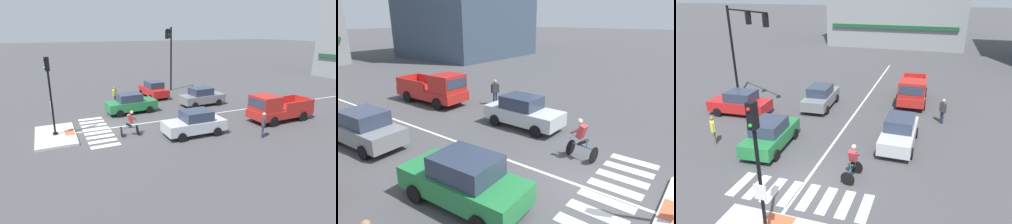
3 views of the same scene
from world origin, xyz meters
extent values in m
plane|color=#474749|center=(0.00, 0.00, 0.00)|extent=(300.00, 300.00, 0.00)
cube|color=#DB5B38|center=(0.00, -2.46, 0.15)|extent=(1.10, 0.60, 0.01)
cylinder|color=black|center=(0.00, -3.34, 2.27)|extent=(0.12, 0.12, 4.00)
cube|color=white|center=(0.00, -3.41, 2.07)|extent=(0.44, 0.03, 0.56)
cube|color=black|center=(0.00, -3.34, 4.69)|extent=(0.24, 0.28, 0.84)
sphere|color=red|center=(0.00, -3.50, 4.94)|extent=(0.12, 0.12, 0.12)
sphere|color=green|center=(0.00, -3.50, 4.44)|extent=(0.12, 0.12, 0.12)
cube|color=silver|center=(-2.84, -0.69, 0.00)|extent=(0.44, 1.80, 0.01)
cube|color=silver|center=(-2.03, -0.69, 0.00)|extent=(0.44, 1.80, 0.01)
cube|color=silver|center=(-1.22, -0.69, 0.00)|extent=(0.44, 1.80, 0.01)
cube|color=silver|center=(-0.41, -0.69, 0.00)|extent=(0.44, 1.80, 0.01)
cube|color=silver|center=(0.41, -0.69, 0.00)|extent=(0.44, 1.80, 0.01)
cube|color=silver|center=(1.22, -0.69, 0.00)|extent=(0.44, 1.80, 0.01)
cube|color=silver|center=(2.03, -0.69, 0.00)|extent=(0.44, 1.80, 0.01)
cube|color=silver|center=(2.84, -0.69, 0.00)|extent=(0.44, 1.80, 0.01)
cube|color=silver|center=(-0.15, 10.00, 0.00)|extent=(0.14, 28.00, 0.01)
cylinder|color=black|center=(-10.01, 9.57, 3.48)|extent=(0.18, 0.18, 6.97)
cylinder|color=black|center=(-7.62, 8.23, 6.72)|extent=(4.85, 2.76, 0.11)
cube|color=black|center=(-7.38, 8.10, 6.27)|extent=(0.37, 0.39, 0.80)
sphere|color=gold|center=(-7.29, 8.25, 6.27)|extent=(0.12, 0.12, 0.12)
cube|color=black|center=(-5.46, 7.03, 6.27)|extent=(0.37, 0.39, 0.80)
sphere|color=gold|center=(-5.37, 7.18, 6.27)|extent=(0.12, 0.12, 0.12)
cube|color=#194C2D|center=(-1.48, 33.73, 3.10)|extent=(17.54, 0.30, 0.50)
cube|color=#237A3D|center=(-3.22, 2.79, 0.65)|extent=(1.94, 4.19, 0.70)
cube|color=#2D384C|center=(-3.21, 2.64, 1.32)|extent=(1.59, 1.99, 0.64)
cylinder|color=black|center=(-4.12, 4.00, 0.30)|extent=(0.22, 0.61, 0.60)
cylinder|color=black|center=(-2.46, 4.10, 0.30)|extent=(0.22, 0.61, 0.60)
cylinder|color=black|center=(-3.97, 1.47, 0.30)|extent=(0.22, 0.61, 0.60)
cylinder|color=black|center=(-2.31, 1.57, 0.30)|extent=(0.22, 0.61, 0.60)
cube|color=slate|center=(-2.86, 9.40, 0.65)|extent=(1.90, 4.18, 0.70)
cube|color=#2D384C|center=(-2.86, 9.25, 1.32)|extent=(1.57, 1.97, 0.64)
cylinder|color=black|center=(-3.76, 10.63, 0.30)|extent=(0.21, 0.61, 0.60)
cylinder|color=black|center=(-2.09, 10.71, 0.30)|extent=(0.21, 0.61, 0.60)
cylinder|color=black|center=(-3.63, 8.09, 0.30)|extent=(0.21, 0.61, 0.60)
cylinder|color=black|center=(-1.97, 8.17, 0.30)|extent=(0.21, 0.61, 0.60)
cube|color=red|center=(-7.70, 6.51, 0.65)|extent=(4.18, 1.91, 0.70)
cube|color=#2D384C|center=(-7.55, 6.51, 1.32)|extent=(1.97, 1.58, 0.64)
cylinder|color=black|center=(-8.93, 5.61, 0.30)|extent=(0.61, 0.21, 0.60)
cylinder|color=black|center=(-9.02, 7.27, 0.30)|extent=(0.61, 0.21, 0.60)
cylinder|color=black|center=(-6.39, 5.74, 0.30)|extent=(0.61, 0.21, 0.60)
cylinder|color=black|center=(-6.48, 7.40, 0.30)|extent=(0.61, 0.21, 0.60)
cube|color=silver|center=(3.38, 5.04, 0.65)|extent=(1.76, 4.12, 0.70)
cube|color=#2D384C|center=(3.38, 5.19, 1.32)|extent=(1.51, 1.92, 0.64)
cylinder|color=black|center=(4.19, 3.75, 0.30)|extent=(0.19, 0.60, 0.60)
cylinder|color=black|center=(2.52, 3.78, 0.30)|extent=(0.19, 0.60, 0.60)
cylinder|color=black|center=(4.23, 6.30, 0.30)|extent=(0.19, 0.60, 0.60)
cylinder|color=black|center=(2.56, 6.32, 0.30)|extent=(0.19, 0.60, 0.60)
cube|color=red|center=(3.40, 12.54, 0.68)|extent=(2.04, 5.15, 0.60)
cube|color=red|center=(3.45, 10.94, 1.53)|extent=(1.85, 1.75, 1.10)
cube|color=#2D384C|center=(3.47, 10.11, 1.61)|extent=(1.62, 0.12, 0.60)
cube|color=red|center=(4.27, 13.58, 1.28)|extent=(0.20, 2.81, 0.60)
cube|color=red|center=(2.49, 13.53, 1.28)|extent=(0.20, 2.81, 0.60)
cube|color=red|center=(3.34, 15.03, 1.28)|extent=(1.80, 0.15, 0.60)
cylinder|color=black|center=(4.36, 10.98, 0.38)|extent=(0.26, 0.77, 0.76)
cylinder|color=black|center=(2.54, 10.93, 0.38)|extent=(0.26, 0.77, 0.76)
cylinder|color=black|center=(4.28, 13.96, 0.38)|extent=(0.26, 0.77, 0.76)
cylinder|color=black|center=(2.45, 13.91, 0.38)|extent=(0.26, 0.77, 0.76)
cylinder|color=black|center=(1.85, 1.63, 0.33)|extent=(0.66, 0.11, 0.66)
cylinder|color=black|center=(1.74, 0.59, 0.33)|extent=(0.66, 0.11, 0.66)
cylinder|color=#2370AD|center=(1.79, 1.11, 0.55)|extent=(0.15, 0.89, 0.05)
cylinder|color=#2370AD|center=(1.77, 0.93, 0.73)|extent=(0.04, 0.04, 0.30)
cylinder|color=#2370AD|center=(1.84, 1.58, 0.85)|extent=(0.44, 0.08, 0.04)
cylinder|color=black|center=(1.71, 1.10, 0.73)|extent=(0.16, 0.41, 0.33)
cylinder|color=black|center=(1.87, 1.08, 0.73)|extent=(0.16, 0.41, 0.33)
cube|color=#B73338|center=(1.80, 1.19, 1.16)|extent=(0.38, 0.42, 0.60)
sphere|color=beige|center=(1.81, 1.31, 1.57)|extent=(0.22, 0.22, 0.22)
cylinder|color=#B73338|center=(1.66, 1.39, 1.16)|extent=(0.13, 0.46, 0.31)
cylinder|color=#B73338|center=(1.98, 1.35, 1.16)|extent=(0.13, 0.46, 0.31)
cylinder|color=#6B6051|center=(-6.50, 2.26, 0.41)|extent=(0.12, 0.12, 0.82)
cylinder|color=#6B6051|center=(-6.40, 2.13, 0.41)|extent=(0.12, 0.12, 0.82)
cube|color=#DBD64C|center=(-6.45, 2.19, 1.12)|extent=(0.39, 0.42, 0.60)
cylinder|color=#DBD64C|center=(-6.59, 2.37, 1.07)|extent=(0.09, 0.09, 0.56)
cylinder|color=#DBD64C|center=(-6.31, 2.01, 1.07)|extent=(0.09, 0.09, 0.56)
sphere|color=#936B4C|center=(-6.45, 2.19, 1.56)|extent=(0.22, 0.22, 0.22)
cylinder|color=#2D334C|center=(5.56, 8.88, 0.41)|extent=(0.12, 0.12, 0.82)
cylinder|color=#2D334C|center=(5.68, 8.77, 0.41)|extent=(0.12, 0.12, 0.82)
cube|color=#3F3F47|center=(5.62, 8.83, 1.12)|extent=(0.42, 0.40, 0.60)
cylinder|color=#3F3F47|center=(5.45, 8.98, 1.07)|extent=(0.09, 0.09, 0.56)
cylinder|color=#3F3F47|center=(5.79, 8.67, 1.07)|extent=(0.09, 0.09, 0.56)
sphere|color=tan|center=(5.62, 8.83, 1.56)|extent=(0.22, 0.22, 0.22)
camera|label=1|loc=(18.26, -3.55, 6.67)|focal=29.49mm
camera|label=2|loc=(-8.51, -2.91, 5.48)|focal=30.88mm
camera|label=3|loc=(4.94, -10.44, 8.11)|focal=33.03mm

